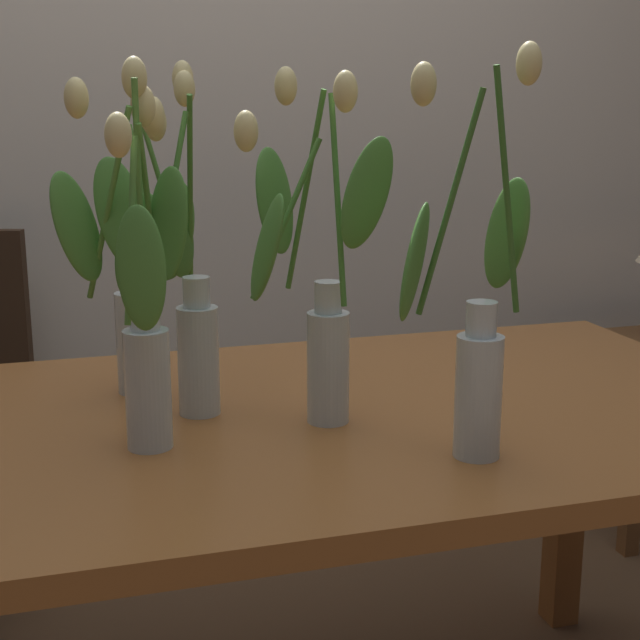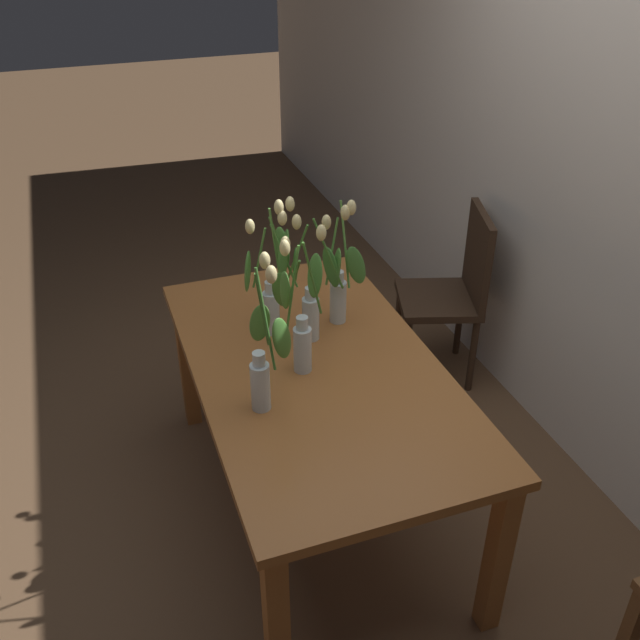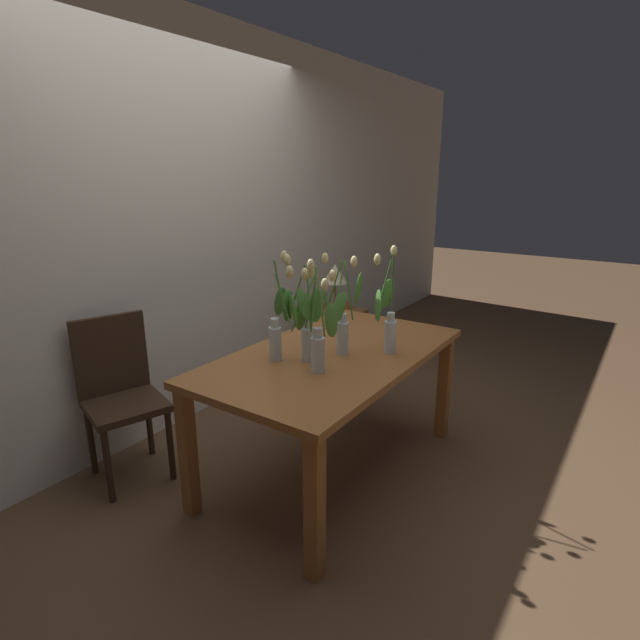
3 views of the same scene
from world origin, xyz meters
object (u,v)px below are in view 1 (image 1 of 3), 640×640
at_px(tulip_vase_2, 474,332).
at_px(tulip_vase_4, 149,294).
at_px(tulip_vase_0, 134,298).
at_px(tulip_vase_3, 316,292).
at_px(tulip_vase_1, 189,306).
at_px(dining_table, 314,462).

relative_size(tulip_vase_2, tulip_vase_4, 1.02).
xyz_separation_m(tulip_vase_0, tulip_vase_3, (0.28, 0.01, -0.01)).
height_order(tulip_vase_1, tulip_vase_4, tulip_vase_4).
height_order(dining_table, tulip_vase_1, tulip_vase_1).
xyz_separation_m(dining_table, tulip_vase_3, (-0.01, -0.06, 0.31)).
xyz_separation_m(tulip_vase_3, tulip_vase_4, (-0.23, 0.24, -0.04)).
distance_m(dining_table, tulip_vase_0, 0.44).
bearing_deg(tulip_vase_2, tulip_vase_0, 159.01).
height_order(tulip_vase_0, tulip_vase_4, tulip_vase_4).
distance_m(tulip_vase_0, tulip_vase_1, 0.16).
relative_size(tulip_vase_0, tulip_vase_1, 1.02).
height_order(tulip_vase_0, tulip_vase_3, tulip_vase_0).
xyz_separation_m(tulip_vase_2, tulip_vase_3, (-0.18, 0.19, 0.03)).
bearing_deg(tulip_vase_4, tulip_vase_0, -100.49).
bearing_deg(dining_table, tulip_vase_2, -55.56).
height_order(tulip_vase_1, tulip_vase_3, tulip_vase_3).
bearing_deg(tulip_vase_0, tulip_vase_4, 79.51).
distance_m(tulip_vase_3, tulip_vase_4, 0.34).
xyz_separation_m(tulip_vase_0, tulip_vase_1, (0.10, 0.12, -0.04)).
bearing_deg(tulip_vase_1, tulip_vase_0, -129.74).
distance_m(tulip_vase_0, tulip_vase_4, 0.26).
xyz_separation_m(dining_table, tulip_vase_4, (-0.25, 0.18, 0.27)).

